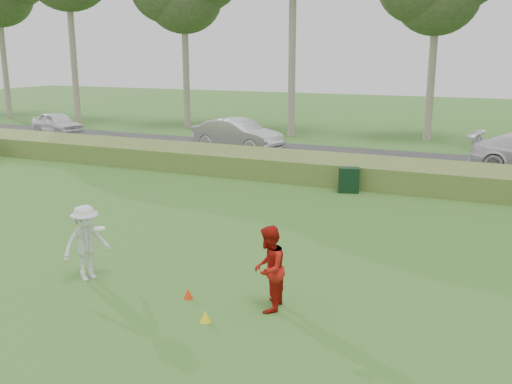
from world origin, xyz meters
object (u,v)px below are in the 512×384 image
at_px(utility_cabinet, 349,180).
at_px(car_mid, 237,135).
at_px(player_white, 86,243).
at_px(player_red, 269,269).
at_px(cone_yellow, 205,316).
at_px(car_left, 57,123).
at_px(cone_orange, 188,294).

relative_size(utility_cabinet, car_mid, 0.19).
xyz_separation_m(player_white, player_red, (4.43, 0.19, 0.00)).
distance_m(player_red, car_mid, 19.13).
bearing_deg(car_mid, cone_yellow, -144.32).
bearing_deg(player_white, car_left, 67.99).
distance_m(player_white, cone_orange, 2.77).
bearing_deg(car_left, cone_yellow, -115.03).
xyz_separation_m(player_red, car_mid, (-8.82, 16.97, -0.00)).
relative_size(player_white, player_red, 1.00).
relative_size(player_white, cone_yellow, 7.43).
bearing_deg(car_left, car_mid, -76.45).
xyz_separation_m(cone_yellow, utility_cabinet, (-0.19, 11.44, 0.35)).
height_order(utility_cabinet, car_mid, car_mid).
height_order(utility_cabinet, car_left, car_left).
distance_m(player_white, cone_yellow, 3.68).
bearing_deg(car_left, cone_orange, -114.99).
xyz_separation_m(cone_yellow, car_left, (-20.82, 18.75, 0.63)).
xyz_separation_m(cone_orange, car_left, (-19.96, 17.95, 0.64)).
bearing_deg(car_mid, utility_cabinet, -118.33).
distance_m(cone_orange, cone_yellow, 1.17).
bearing_deg(car_mid, player_white, -153.70).
height_order(cone_yellow, car_mid, car_mid).
distance_m(cone_yellow, car_left, 28.02).
distance_m(cone_orange, car_mid, 18.59).
bearing_deg(utility_cabinet, player_white, -123.77).
bearing_deg(car_left, player_white, -119.05).
distance_m(cone_yellow, car_mid, 19.66).
xyz_separation_m(player_white, cone_yellow, (3.51, -0.81, -0.76)).
bearing_deg(player_white, cone_orange, -66.29).
height_order(player_white, player_red, player_red).
distance_m(player_red, cone_yellow, 1.56).
bearing_deg(cone_orange, cone_yellow, -43.08).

